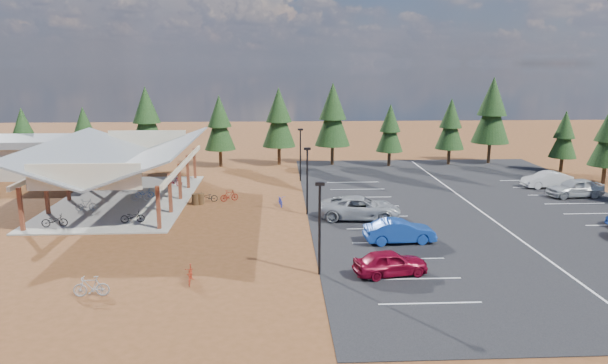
# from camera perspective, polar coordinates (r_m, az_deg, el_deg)

# --- Properties ---
(ground) EXTENTS (140.00, 140.00, 0.00)m
(ground) POSITION_cam_1_polar(r_m,az_deg,el_deg) (39.38, -6.81, -4.29)
(ground) COLOR #593317
(ground) RESTS_ON ground
(asphalt_lot) EXTENTS (27.00, 44.00, 0.04)m
(asphalt_lot) POSITION_cam_1_polar(r_m,az_deg,el_deg) (44.99, 17.72, -2.66)
(asphalt_lot) COLOR black
(asphalt_lot) RESTS_ON ground
(concrete_pad) EXTENTS (10.60, 18.60, 0.10)m
(concrete_pad) POSITION_cam_1_polar(r_m,az_deg,el_deg) (47.77, -18.29, -1.81)
(concrete_pad) COLOR gray
(concrete_pad) RESTS_ON ground
(bike_pavilion) EXTENTS (11.65, 19.40, 4.97)m
(bike_pavilion) POSITION_cam_1_polar(r_m,az_deg,el_deg) (47.03, -18.60, 2.66)
(bike_pavilion) COLOR #582519
(bike_pavilion) RESTS_ON concrete_pad
(outbuilding) EXTENTS (11.00, 7.00, 3.90)m
(outbuilding) POSITION_cam_1_polar(r_m,az_deg,el_deg) (62.44, -28.23, 2.41)
(outbuilding) COLOR #ADA593
(outbuilding) RESTS_ON ground
(lamp_post_0) EXTENTS (0.50, 0.25, 5.14)m
(lamp_post_0) POSITION_cam_1_polar(r_m,az_deg,el_deg) (28.93, 1.66, -4.20)
(lamp_post_0) COLOR black
(lamp_post_0) RESTS_ON ground
(lamp_post_1) EXTENTS (0.50, 0.25, 5.14)m
(lamp_post_1) POSITION_cam_1_polar(r_m,az_deg,el_deg) (40.55, 0.34, 0.63)
(lamp_post_1) COLOR black
(lamp_post_1) RESTS_ON ground
(lamp_post_2) EXTENTS (0.50, 0.25, 5.14)m
(lamp_post_2) POSITION_cam_1_polar(r_m,az_deg,el_deg) (52.34, -0.38, 3.29)
(lamp_post_2) COLOR black
(lamp_post_2) RESTS_ON ground
(trash_bin_0) EXTENTS (0.60, 0.60, 0.90)m
(trash_bin_0) POSITION_cam_1_polar(r_m,az_deg,el_deg) (44.86, -10.84, -1.76)
(trash_bin_0) COLOR #402B17
(trash_bin_0) RESTS_ON ground
(trash_bin_1) EXTENTS (0.60, 0.60, 0.90)m
(trash_bin_1) POSITION_cam_1_polar(r_m,az_deg,el_deg) (44.80, -11.35, -1.80)
(trash_bin_1) COLOR #402B17
(trash_bin_1) RESTS_ON ground
(pine_0) EXTENTS (2.83, 2.83, 6.59)m
(pine_0) POSITION_cam_1_polar(r_m,az_deg,el_deg) (66.82, -27.46, 4.78)
(pine_0) COLOR #382314
(pine_0) RESTS_ON ground
(pine_1) EXTENTS (2.86, 2.86, 6.66)m
(pine_1) POSITION_cam_1_polar(r_m,az_deg,el_deg) (64.18, -22.14, 5.04)
(pine_1) COLOR #382314
(pine_1) RESTS_ON ground
(pine_2) EXTENTS (3.82, 3.82, 8.90)m
(pine_2) POSITION_cam_1_polar(r_m,az_deg,el_deg) (60.95, -16.24, 6.42)
(pine_2) COLOR #382314
(pine_2) RESTS_ON ground
(pine_3) EXTENTS (3.39, 3.39, 7.90)m
(pine_3) POSITION_cam_1_polar(r_m,az_deg,el_deg) (60.43, -8.89, 6.13)
(pine_3) COLOR #382314
(pine_3) RESTS_ON ground
(pine_4) EXTENTS (3.73, 3.73, 8.69)m
(pine_4) POSITION_cam_1_polar(r_m,az_deg,el_deg) (60.71, -2.67, 6.75)
(pine_4) COLOR #382314
(pine_4) RESTS_ON ground
(pine_5) EXTENTS (3.95, 3.95, 9.21)m
(pine_5) POSITION_cam_1_polar(r_m,az_deg,el_deg) (60.65, 3.04, 7.05)
(pine_5) COLOR #382314
(pine_5) RESTS_ON ground
(pine_6) EXTENTS (2.97, 2.97, 6.92)m
(pine_6) POSITION_cam_1_polar(r_m,az_deg,el_deg) (60.74, 9.04, 5.59)
(pine_6) COLOR #382314
(pine_6) RESTS_ON ground
(pine_7) EXTENTS (3.22, 3.22, 7.50)m
(pine_7) POSITION_cam_1_polar(r_m,az_deg,el_deg) (63.06, 15.17, 5.88)
(pine_7) COLOR #382314
(pine_7) RESTS_ON ground
(pine_8) EXTENTS (4.21, 4.21, 9.81)m
(pine_8) POSITION_cam_1_polar(r_m,az_deg,el_deg) (65.23, 19.18, 7.08)
(pine_8) COLOR #382314
(pine_8) RESTS_ON ground
(pine_12) EXTENTS (3.15, 3.15, 7.34)m
(pine_12) POSITION_cam_1_polar(r_m,az_deg,el_deg) (58.17, 29.38, 4.11)
(pine_12) COLOR #382314
(pine_12) RESTS_ON ground
(pine_13) EXTENTS (2.78, 2.78, 6.48)m
(pine_13) POSITION_cam_1_polar(r_m,az_deg,el_deg) (62.79, 25.72, 4.49)
(pine_13) COLOR #382314
(pine_13) RESTS_ON ground
(bike_0) EXTENTS (1.79, 0.80, 0.91)m
(bike_0) POSITION_cam_1_polar(r_m,az_deg,el_deg) (41.49, -24.78, -3.70)
(bike_0) COLOR black
(bike_0) RESTS_ON concrete_pad
(bike_1) EXTENTS (1.62, 0.90, 0.94)m
(bike_1) POSITION_cam_1_polar(r_m,az_deg,el_deg) (45.02, -21.96, -2.24)
(bike_1) COLOR #94989D
(bike_1) RESTS_ON concrete_pad
(bike_2) EXTENTS (1.95, 0.78, 1.00)m
(bike_2) POSITION_cam_1_polar(r_m,az_deg,el_deg) (51.41, -18.44, -0.21)
(bike_2) COLOR navy
(bike_2) RESTS_ON concrete_pad
(bike_3) EXTENTS (1.60, 0.57, 0.94)m
(bike_3) POSITION_cam_1_polar(r_m,az_deg,el_deg) (52.55, -20.44, -0.12)
(bike_3) COLOR #9B2C0B
(bike_3) RESTS_ON concrete_pad
(bike_4) EXTENTS (1.73, 0.79, 0.88)m
(bike_4) POSITION_cam_1_polar(r_m,az_deg,el_deg) (40.59, -17.60, -3.49)
(bike_4) COLOR black
(bike_4) RESTS_ON concrete_pad
(bike_5) EXTENTS (1.68, 0.48, 1.01)m
(bike_5) POSITION_cam_1_polar(r_m,az_deg,el_deg) (46.62, -16.80, -1.34)
(bike_5) COLOR gray
(bike_5) RESTS_ON concrete_pad
(bike_6) EXTENTS (1.57, 0.66, 0.81)m
(bike_6) POSITION_cam_1_polar(r_m,az_deg,el_deg) (47.74, -16.44, -1.13)
(bike_6) COLOR #22509E
(bike_6) RESTS_ON concrete_pad
(bike_7) EXTENTS (1.68, 0.76, 0.98)m
(bike_7) POSITION_cam_1_polar(r_m,az_deg,el_deg) (51.42, -13.54, 0.07)
(bike_7) COLOR maroon
(bike_7) RESTS_ON concrete_pad
(bike_11) EXTENTS (0.55, 1.61, 0.95)m
(bike_11) POSITION_cam_1_polar(r_m,az_deg,el_deg) (29.25, -11.89, -9.47)
(bike_11) COLOR maroon
(bike_11) RESTS_ON ground
(bike_13) EXTENTS (1.78, 0.60, 1.06)m
(bike_13) POSITION_cam_1_polar(r_m,az_deg,el_deg) (28.98, -21.49, -10.19)
(bike_13) COLOR #94979D
(bike_13) RESTS_ON ground
(bike_14) EXTENTS (0.80, 1.78, 0.90)m
(bike_14) POSITION_cam_1_polar(r_m,az_deg,el_deg) (43.55, -2.48, -1.97)
(bike_14) COLOR navy
(bike_14) RESTS_ON ground
(bike_15) EXTENTS (1.59, 1.00, 0.93)m
(bike_15) POSITION_cam_1_polar(r_m,az_deg,el_deg) (45.49, -7.86, -1.44)
(bike_15) COLOR maroon
(bike_15) RESTS_ON ground
(bike_16) EXTENTS (1.81, 1.03, 0.90)m
(bike_16) POSITION_cam_1_polar(r_m,az_deg,el_deg) (45.38, -10.14, -1.57)
(bike_16) COLOR black
(bike_16) RESTS_ON ground
(car_0) EXTENTS (4.25, 2.36, 1.37)m
(car_0) POSITION_cam_1_polar(r_m,az_deg,el_deg) (29.86, 9.08, -8.38)
(car_0) COLOR maroon
(car_0) RESTS_ON asphalt_lot
(car_1) EXTENTS (4.59, 1.85, 1.48)m
(car_1) POSITION_cam_1_polar(r_m,az_deg,el_deg) (35.13, 10.02, -5.12)
(car_1) COLOR navy
(car_1) RESTS_ON asphalt_lot
(car_2) EXTENTS (6.15, 3.27, 1.65)m
(car_2) POSITION_cam_1_polar(r_m,az_deg,el_deg) (40.01, 5.94, -2.71)
(car_2) COLOR #9EA1A5
(car_2) RESTS_ON asphalt_lot
(car_8) EXTENTS (4.88, 2.29, 1.61)m
(car_8) POSITION_cam_1_polar(r_m,az_deg,el_deg) (51.74, 26.61, -0.54)
(car_8) COLOR #A2A6A9
(car_8) RESTS_ON asphalt_lot
(car_9) EXTENTS (4.59, 2.01, 1.47)m
(car_9) POSITION_cam_1_polar(r_m,az_deg,el_deg) (54.63, 24.18, 0.23)
(car_9) COLOR silver
(car_9) RESTS_ON asphalt_lot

